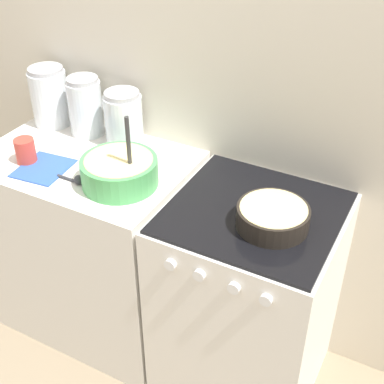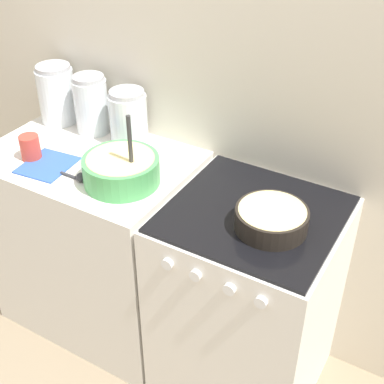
{
  "view_description": "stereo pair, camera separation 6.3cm",
  "coord_description": "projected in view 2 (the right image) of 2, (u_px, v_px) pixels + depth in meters",
  "views": [
    {
      "loc": [
        0.83,
        -1.12,
        1.99
      ],
      "look_at": [
        0.11,
        0.23,
        0.93
      ],
      "focal_mm": 50.0,
      "sensor_mm": 36.0,
      "label": 1
    },
    {
      "loc": [
        0.88,
        -1.09,
        1.99
      ],
      "look_at": [
        0.11,
        0.23,
        0.93
      ],
      "focal_mm": 50.0,
      "sensor_mm": 36.0,
      "label": 2
    }
  ],
  "objects": [
    {
      "name": "storage_jar_left",
      "position": [
        57.0,
        98.0,
        2.36
      ],
      "size": [
        0.16,
        0.16,
        0.26
      ],
      "color": "silver",
      "rests_on": "countertop_cabinet"
    },
    {
      "name": "storage_jar_middle",
      "position": [
        92.0,
        108.0,
        2.28
      ],
      "size": [
        0.14,
        0.14,
        0.25
      ],
      "color": "silver",
      "rests_on": "countertop_cabinet"
    },
    {
      "name": "baking_pan",
      "position": [
        272.0,
        219.0,
        1.75
      ],
      "size": [
        0.24,
        0.24,
        0.08
      ],
      "color": "black",
      "rests_on": "stove"
    },
    {
      "name": "mixing_bowl",
      "position": [
        121.0,
        169.0,
        1.97
      ],
      "size": [
        0.29,
        0.29,
        0.29
      ],
      "color": "#4CA559",
      "rests_on": "countertop_cabinet"
    },
    {
      "name": "recipe_page",
      "position": [
        47.0,
        165.0,
        2.1
      ],
      "size": [
        0.2,
        0.22,
        0.01
      ],
      "color": "#3359B2",
      "rests_on": "countertop_cabinet"
    },
    {
      "name": "tin_can",
      "position": [
        30.0,
        147.0,
        2.12
      ],
      "size": [
        0.08,
        0.08,
        0.1
      ],
      "color": "#CC3F33",
      "rests_on": "countertop_cabinet"
    },
    {
      "name": "countertop_cabinet",
      "position": [
        98.0,
        241.0,
        2.41
      ],
      "size": [
        0.84,
        0.58,
        0.88
      ],
      "color": "silver",
      "rests_on": "ground_plane"
    },
    {
      "name": "wall_back",
      "position": [
        219.0,
        77.0,
        2.03
      ],
      "size": [
        4.69,
        0.05,
        2.4
      ],
      "color": "beige",
      "rests_on": "ground_plane"
    },
    {
      "name": "stove",
      "position": [
        247.0,
        303.0,
        2.1
      ],
      "size": [
        0.61,
        0.6,
        0.88
      ],
      "color": "white",
      "rests_on": "ground_plane"
    },
    {
      "name": "measuring_spoon",
      "position": [
        79.0,
        177.0,
        2.0
      ],
      "size": [
        0.12,
        0.04,
        0.04
      ],
      "color": "#333338",
      "rests_on": "countertop_cabinet"
    },
    {
      "name": "storage_jar_right",
      "position": [
        129.0,
        121.0,
        2.2
      ],
      "size": [
        0.16,
        0.16,
        0.23
      ],
      "color": "silver",
      "rests_on": "countertop_cabinet"
    }
  ]
}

